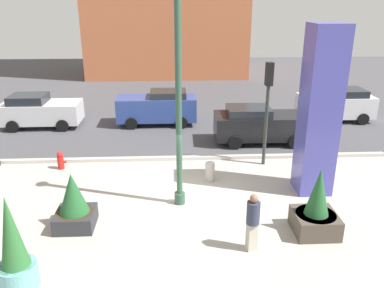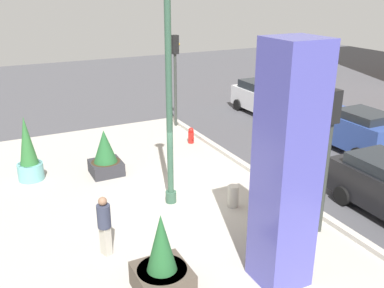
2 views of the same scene
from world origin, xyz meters
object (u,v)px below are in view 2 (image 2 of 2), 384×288
(concrete_bollard, at_px, (233,196))
(traffic_light_far_side, at_px, (330,140))
(art_pillar_blue, at_px, (287,170))
(fire_hydrant, at_px, (191,136))
(potted_plant_near_right, at_px, (28,154))
(traffic_light_corner, at_px, (175,66))
(car_intersection, at_px, (352,128))
(lamp_post, at_px, (169,104))
(car_curb_east, at_px, (264,98))
(pedestrian_crossing, at_px, (104,223))
(potted_plant_near_left, at_px, (105,155))
(potted_plant_curbside, at_px, (162,265))

(concrete_bollard, relative_size, traffic_light_far_side, 0.18)
(art_pillar_blue, relative_size, fire_hydrant, 7.81)
(potted_plant_near_right, height_order, traffic_light_corner, traffic_light_corner)
(car_intersection, bearing_deg, concrete_bollard, -73.50)
(lamp_post, height_order, car_curb_east, lamp_post)
(traffic_light_corner, xyz_separation_m, car_intersection, (6.48, 5.49, -2.12))
(lamp_post, relative_size, traffic_light_far_side, 1.64)
(art_pillar_blue, distance_m, traffic_light_corner, 12.61)
(car_curb_east, distance_m, pedestrian_crossing, 14.91)
(art_pillar_blue, distance_m, fire_hydrant, 10.20)
(fire_hydrant, height_order, traffic_light_corner, traffic_light_corner)
(art_pillar_blue, relative_size, concrete_bollard, 7.81)
(car_curb_east, bearing_deg, traffic_light_corner, -91.69)
(lamp_post, xyz_separation_m, potted_plant_near_left, (-3.20, -1.30, -2.63))
(lamp_post, height_order, traffic_light_corner, lamp_post)
(art_pillar_blue, bearing_deg, car_intersection, 124.90)
(lamp_post, distance_m, art_pillar_blue, 4.88)
(potted_plant_curbside, distance_m, car_curb_east, 15.71)
(potted_plant_near_left, bearing_deg, car_intersection, 78.04)
(potted_plant_curbside, bearing_deg, car_curb_east, 135.99)
(potted_plant_curbside, distance_m, potted_plant_near_left, 7.20)
(art_pillar_blue, height_order, concrete_bollard, art_pillar_blue)
(art_pillar_blue, height_order, car_curb_east, art_pillar_blue)
(potted_plant_near_left, relative_size, car_intersection, 0.41)
(potted_plant_near_right, relative_size, concrete_bollard, 3.28)
(pedestrian_crossing, bearing_deg, lamp_post, 124.95)
(fire_hydrant, distance_m, car_curb_east, 6.36)
(traffic_light_corner, bearing_deg, potted_plant_curbside, -25.93)
(traffic_light_corner, distance_m, car_curb_east, 5.78)
(art_pillar_blue, bearing_deg, potted_plant_near_right, -151.71)
(art_pillar_blue, distance_m, traffic_light_far_side, 2.71)
(potted_plant_near_right, xyz_separation_m, car_curb_east, (-3.37, 12.88, -0.14))
(potted_plant_near_right, xyz_separation_m, fire_hydrant, (-0.84, 7.07, -0.66))
(potted_plant_near_left, relative_size, traffic_light_far_side, 0.42)
(potted_plant_curbside, height_order, car_intersection, potted_plant_curbside)
(traffic_light_corner, bearing_deg, potted_plant_near_left, -48.80)
(car_intersection, bearing_deg, potted_plant_near_right, -102.77)
(potted_plant_near_right, bearing_deg, concrete_bollard, 47.63)
(potted_plant_curbside, relative_size, potted_plant_near_left, 1.17)
(car_intersection, bearing_deg, art_pillar_blue, -55.10)
(potted_plant_curbside, relative_size, traffic_light_corner, 0.45)
(fire_hydrant, height_order, concrete_bollard, same)
(pedestrian_crossing, bearing_deg, car_intersection, 103.89)
(potted_plant_near_left, distance_m, traffic_light_far_side, 8.41)
(potted_plant_near_left, relative_size, fire_hydrant, 2.37)
(potted_plant_near_left, distance_m, potted_plant_near_right, 2.76)
(potted_plant_curbside, xyz_separation_m, car_curb_east, (-11.30, 10.91, 0.13))
(lamp_post, distance_m, potted_plant_curbside, 5.17)
(potted_plant_near_left, distance_m, pedestrian_crossing, 5.33)
(traffic_light_far_side, bearing_deg, potted_plant_curbside, -85.82)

